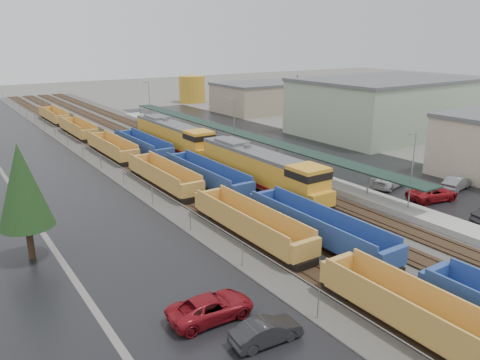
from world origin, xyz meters
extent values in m
cube|color=#302D2B|center=(0.00, 60.00, 0.04)|extent=(20.00, 160.00, 0.08)
cube|color=black|center=(-6.00, 60.00, 0.15)|extent=(2.60, 160.00, 0.15)
cube|color=#473326|center=(-6.72, 60.00, 0.27)|extent=(0.08, 160.00, 0.07)
cube|color=#473326|center=(-5.28, 60.00, 0.27)|extent=(0.08, 160.00, 0.07)
cube|color=black|center=(-2.00, 60.00, 0.15)|extent=(2.60, 160.00, 0.15)
cube|color=#473326|center=(-2.72, 60.00, 0.27)|extent=(0.08, 160.00, 0.07)
cube|color=#473326|center=(-1.28, 60.00, 0.27)|extent=(0.08, 160.00, 0.07)
cube|color=black|center=(2.00, 60.00, 0.15)|extent=(2.60, 160.00, 0.15)
cube|color=#473326|center=(1.28, 60.00, 0.27)|extent=(0.08, 160.00, 0.07)
cube|color=#473326|center=(2.72, 60.00, 0.27)|extent=(0.08, 160.00, 0.07)
cube|color=black|center=(6.00, 60.00, 0.15)|extent=(2.60, 160.00, 0.15)
cube|color=#473326|center=(5.28, 60.00, 0.27)|extent=(0.08, 160.00, 0.07)
cube|color=#473326|center=(6.72, 60.00, 0.27)|extent=(0.08, 160.00, 0.07)
cube|color=black|center=(-15.00, 60.00, 0.01)|extent=(10.00, 160.00, 0.02)
cube|color=black|center=(19.00, 50.00, 0.01)|extent=(16.00, 100.00, 0.02)
cube|color=#9E9B93|center=(9.50, 50.00, 0.35)|extent=(3.00, 80.00, 0.70)
cylinder|color=gray|center=(9.50, 25.00, 1.90)|extent=(0.16, 0.16, 2.40)
cylinder|color=gray|center=(9.50, 40.00, 1.90)|extent=(0.16, 0.16, 2.40)
cylinder|color=gray|center=(9.50, 55.00, 1.90)|extent=(0.16, 0.16, 2.40)
cylinder|color=gray|center=(9.50, 70.00, 1.90)|extent=(0.16, 0.16, 2.40)
cylinder|color=gray|center=(9.50, 85.00, 1.90)|extent=(0.16, 0.16, 2.40)
cube|color=black|center=(9.50, 50.00, 3.20)|extent=(2.60, 65.00, 0.15)
cylinder|color=gray|center=(9.50, 20.00, 4.00)|extent=(0.12, 0.12, 8.00)
cube|color=gray|center=(9.00, 20.00, 7.90)|extent=(1.00, 0.15, 0.12)
cylinder|color=gray|center=(9.50, 50.00, 4.00)|extent=(0.12, 0.12, 8.00)
cube|color=gray|center=(9.00, 50.00, 7.90)|extent=(1.00, 0.15, 0.12)
cylinder|color=gray|center=(9.50, 80.00, 4.00)|extent=(0.12, 0.12, 8.00)
cube|color=gray|center=(9.00, 80.00, 7.90)|extent=(1.00, 0.15, 0.12)
cylinder|color=gray|center=(-9.50, 12.00, 1.00)|extent=(0.08, 0.08, 2.00)
cylinder|color=gray|center=(-9.50, 20.00, 1.00)|extent=(0.08, 0.08, 2.00)
cylinder|color=gray|center=(-9.50, 28.00, 1.00)|extent=(0.08, 0.08, 2.00)
cylinder|color=gray|center=(-9.50, 36.00, 1.00)|extent=(0.08, 0.08, 2.00)
cylinder|color=gray|center=(-9.50, 44.00, 1.00)|extent=(0.08, 0.08, 2.00)
cylinder|color=gray|center=(-9.50, 52.00, 1.00)|extent=(0.08, 0.08, 2.00)
cylinder|color=gray|center=(-9.50, 60.00, 1.00)|extent=(0.08, 0.08, 2.00)
cylinder|color=gray|center=(-9.50, 68.00, 1.00)|extent=(0.08, 0.08, 2.00)
cylinder|color=gray|center=(-9.50, 76.00, 1.00)|extent=(0.08, 0.08, 2.00)
cylinder|color=gray|center=(-9.50, 84.00, 1.00)|extent=(0.08, 0.08, 2.00)
cylinder|color=gray|center=(-9.50, 92.00, 1.00)|extent=(0.08, 0.08, 2.00)
cylinder|color=gray|center=(-9.50, 100.00, 1.00)|extent=(0.08, 0.08, 2.00)
cylinder|color=gray|center=(-9.50, 108.00, 1.00)|extent=(0.08, 0.08, 2.00)
cylinder|color=gray|center=(-9.50, 116.00, 1.00)|extent=(0.08, 0.08, 2.00)
cylinder|color=gray|center=(-9.50, 124.00, 1.00)|extent=(0.08, 0.08, 2.00)
cylinder|color=gray|center=(-9.50, 132.00, 1.00)|extent=(0.08, 0.08, 2.00)
cube|color=gray|center=(-9.50, 60.00, 2.00)|extent=(0.05, 160.00, 0.05)
cube|color=#94A78D|center=(40.00, 48.00, 4.50)|extent=(30.00, 20.00, 9.00)
cube|color=#59595B|center=(40.00, 48.00, 9.25)|extent=(30.60, 20.40, 0.50)
cube|color=gray|center=(36.00, 80.00, 3.00)|extent=(18.00, 14.00, 6.00)
cube|color=#59595B|center=(36.00, 80.00, 6.25)|extent=(18.36, 14.28, 0.50)
ellipsoid|color=#50614B|center=(40.00, 210.00, 0.00)|extent=(196.00, 140.00, 25.20)
ellipsoid|color=#50614B|center=(110.00, 220.00, 0.00)|extent=(168.00, 120.00, 21.60)
cylinder|color=#332316|center=(-22.00, 30.00, 1.35)|extent=(0.50, 0.50, 2.70)
cone|color=black|center=(-22.00, 30.00, 5.85)|extent=(3.96, 3.96, 6.30)
cylinder|color=#332316|center=(28.00, 58.00, 1.50)|extent=(0.50, 0.50, 3.00)
cone|color=black|center=(28.00, 58.00, 6.50)|extent=(4.40, 4.40, 7.00)
cube|color=black|center=(2.00, 33.87, 0.87)|extent=(3.08, 20.55, 0.41)
cube|color=gold|center=(2.00, 34.90, 2.61)|extent=(2.88, 16.44, 3.08)
cube|color=gold|center=(2.00, 25.85, 2.82)|extent=(3.08, 3.29, 3.49)
cube|color=black|center=(2.00, 25.85, 3.84)|extent=(3.13, 3.34, 0.72)
cube|color=gold|center=(2.00, 24.01, 1.79)|extent=(2.88, 1.03, 1.44)
cube|color=#59595B|center=(2.00, 34.90, 4.26)|extent=(2.93, 16.44, 0.36)
cube|color=maroon|center=(0.54, 34.90, 1.38)|extent=(0.04, 16.44, 0.36)
cube|color=maroon|center=(3.46, 34.90, 1.38)|extent=(0.04, 16.44, 0.36)
cube|color=black|center=(2.00, 33.87, 0.45)|extent=(2.26, 6.16, 0.62)
cube|color=black|center=(2.00, 26.68, 0.56)|extent=(2.47, 4.11, 0.51)
cube|color=black|center=(2.00, 41.06, 0.56)|extent=(2.47, 4.11, 0.51)
cylinder|color=#59595B|center=(2.00, 35.92, 4.56)|extent=(0.72, 0.72, 0.51)
cube|color=#59595B|center=(2.00, 39.01, 4.51)|extent=(2.47, 4.11, 0.51)
cube|color=black|center=(2.00, 54.87, 0.87)|extent=(3.08, 20.55, 0.41)
cube|color=gold|center=(2.00, 55.90, 2.61)|extent=(2.88, 16.44, 3.08)
cube|color=gold|center=(2.00, 46.85, 2.82)|extent=(3.08, 3.29, 3.49)
cube|color=black|center=(2.00, 46.85, 3.84)|extent=(3.13, 3.34, 0.72)
cube|color=gold|center=(2.00, 45.01, 1.79)|extent=(2.88, 1.03, 1.44)
cube|color=#59595B|center=(2.00, 55.90, 4.26)|extent=(2.93, 16.44, 0.36)
cube|color=maroon|center=(0.54, 55.90, 1.38)|extent=(0.04, 16.44, 0.36)
cube|color=maroon|center=(3.46, 55.90, 1.38)|extent=(0.04, 16.44, 0.36)
cube|color=black|center=(2.00, 54.87, 0.45)|extent=(2.26, 6.16, 0.62)
cube|color=black|center=(2.00, 47.68, 0.56)|extent=(2.47, 4.11, 0.51)
cube|color=black|center=(2.00, 62.06, 0.56)|extent=(2.47, 4.11, 0.51)
cylinder|color=#59595B|center=(2.00, 56.92, 4.56)|extent=(0.72, 0.72, 0.51)
cube|color=#59595B|center=(2.00, 60.01, 4.51)|extent=(2.47, 4.11, 0.51)
cube|color=gold|center=(-6.00, 7.07, 0.86)|extent=(2.66, 13.31, 0.26)
cube|color=gold|center=(-7.28, 7.07, 1.78)|extent=(0.15, 13.31, 1.84)
cube|color=gold|center=(-4.72, 7.07, 1.78)|extent=(0.15, 13.31, 1.84)
cube|color=gold|center=(-6.00, 13.93, 1.58)|extent=(2.66, 0.51, 1.43)
cube|color=black|center=(-6.00, 13.21, 0.56)|extent=(2.05, 2.25, 0.51)
cube|color=gold|center=(-6.00, 23.96, 0.86)|extent=(2.66, 13.31, 0.26)
cube|color=gold|center=(-7.28, 23.96, 1.78)|extent=(0.15, 13.31, 1.84)
cube|color=gold|center=(-4.72, 23.96, 1.78)|extent=(0.15, 13.31, 1.84)
cube|color=gold|center=(-6.00, 17.10, 1.58)|extent=(2.66, 0.51, 1.43)
cube|color=gold|center=(-6.00, 30.82, 1.58)|extent=(2.66, 0.51, 1.43)
cube|color=black|center=(-6.00, 17.82, 0.56)|extent=(2.05, 2.25, 0.51)
cube|color=black|center=(-6.00, 30.11, 0.56)|extent=(2.05, 2.25, 0.51)
cube|color=gold|center=(-6.00, 40.86, 0.86)|extent=(2.66, 13.31, 0.26)
cube|color=gold|center=(-7.28, 40.86, 1.78)|extent=(0.15, 13.31, 1.84)
cube|color=gold|center=(-4.72, 40.86, 1.78)|extent=(0.15, 13.31, 1.84)
cube|color=gold|center=(-6.00, 34.00, 1.58)|extent=(2.66, 0.51, 1.43)
cube|color=gold|center=(-6.00, 47.72, 1.58)|extent=(2.66, 0.51, 1.43)
cube|color=black|center=(-6.00, 34.71, 0.56)|extent=(2.05, 2.25, 0.51)
cube|color=black|center=(-6.00, 47.00, 0.56)|extent=(2.05, 2.25, 0.51)
cube|color=gold|center=(-6.00, 57.75, 0.86)|extent=(2.66, 13.31, 0.26)
cube|color=gold|center=(-7.28, 57.75, 1.78)|extent=(0.15, 13.31, 1.84)
cube|color=gold|center=(-4.72, 57.75, 1.78)|extent=(0.15, 13.31, 1.84)
cube|color=gold|center=(-6.00, 50.89, 1.58)|extent=(2.66, 0.51, 1.43)
cube|color=gold|center=(-6.00, 64.61, 1.58)|extent=(2.66, 0.51, 1.43)
cube|color=black|center=(-6.00, 51.61, 0.56)|extent=(2.05, 2.25, 0.51)
cube|color=black|center=(-6.00, 63.90, 0.56)|extent=(2.05, 2.25, 0.51)
cube|color=gold|center=(-6.00, 74.65, 0.86)|extent=(2.66, 13.31, 0.26)
cube|color=gold|center=(-7.28, 74.65, 1.78)|extent=(0.15, 13.31, 1.84)
cube|color=gold|center=(-4.72, 74.65, 1.78)|extent=(0.15, 13.31, 1.84)
cube|color=gold|center=(-6.00, 67.79, 1.58)|extent=(2.66, 0.51, 1.43)
cube|color=gold|center=(-6.00, 81.51, 1.58)|extent=(2.66, 0.51, 1.43)
cube|color=black|center=(-6.00, 68.50, 0.56)|extent=(2.05, 2.25, 0.51)
cube|color=black|center=(-6.00, 80.79, 0.56)|extent=(2.05, 2.25, 0.51)
cube|color=gold|center=(-6.00, 91.54, 0.86)|extent=(2.66, 13.31, 0.26)
cube|color=gold|center=(-7.28, 91.54, 1.78)|extent=(0.15, 13.31, 1.84)
cube|color=gold|center=(-4.72, 91.54, 1.78)|extent=(0.15, 13.31, 1.84)
cube|color=gold|center=(-6.00, 84.68, 1.58)|extent=(2.66, 0.51, 1.43)
cube|color=gold|center=(-6.00, 98.40, 1.58)|extent=(2.66, 0.51, 1.43)
cube|color=black|center=(-6.00, 85.40, 0.56)|extent=(2.05, 2.25, 0.51)
cube|color=black|center=(-6.00, 97.68, 0.56)|extent=(2.05, 2.25, 0.51)
cube|color=navy|center=(-2.00, 9.50, 1.60)|extent=(2.69, 0.52, 1.45)
cube|color=black|center=(-2.00, 8.78, 0.56)|extent=(2.07, 2.28, 0.52)
cube|color=navy|center=(-2.00, 20.17, 0.87)|extent=(2.69, 14.49, 0.26)
cube|color=navy|center=(-3.30, 20.17, 1.80)|extent=(0.16, 14.49, 1.87)
cube|color=navy|center=(-0.70, 20.17, 1.80)|extent=(0.16, 14.49, 1.87)
cube|color=navy|center=(-2.00, 12.71, 1.60)|extent=(2.69, 0.52, 1.45)
cube|color=navy|center=(-2.00, 27.62, 1.60)|extent=(2.69, 0.52, 1.45)
cube|color=black|center=(-2.00, 13.44, 0.56)|extent=(2.07, 2.28, 0.52)
cube|color=black|center=(-2.00, 26.89, 0.56)|extent=(2.07, 2.28, 0.52)
cube|color=navy|center=(-2.00, 38.28, 0.87)|extent=(2.69, 14.49, 0.26)
cube|color=navy|center=(-3.30, 38.28, 1.80)|extent=(0.16, 14.49, 1.87)
cube|color=navy|center=(-0.70, 38.28, 1.80)|extent=(0.16, 14.49, 1.87)
cube|color=navy|center=(-2.00, 30.83, 1.60)|extent=(2.69, 0.52, 1.45)
cube|color=navy|center=(-2.00, 45.73, 1.60)|extent=(2.69, 0.52, 1.45)
cube|color=black|center=(-2.00, 31.56, 0.56)|extent=(2.07, 2.28, 0.52)
cube|color=black|center=(-2.00, 45.01, 0.56)|extent=(2.07, 2.28, 0.52)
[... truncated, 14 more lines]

